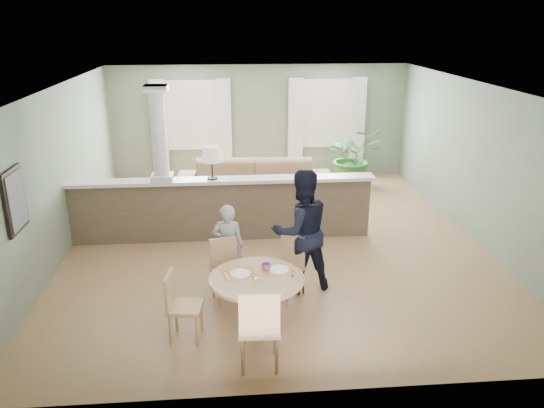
{
  "coord_description": "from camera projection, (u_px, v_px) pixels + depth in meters",
  "views": [
    {
      "loc": [
        -0.77,
        -8.56,
        3.73
      ],
      "look_at": [
        -0.13,
        -1.0,
        1.05
      ],
      "focal_mm": 35.0,
      "sensor_mm": 36.0,
      "label": 1
    }
  ],
  "objects": [
    {
      "name": "child_person",
      "position": [
        228.0,
        246.0,
        7.58
      ],
      "size": [
        0.5,
        0.37,
        1.27
      ],
      "primitive_type": "imported",
      "rotation": [
        0.0,
        0.0,
        3.0
      ],
      "color": "gray",
      "rests_on": "ground"
    },
    {
      "name": "chair_far_boy",
      "position": [
        226.0,
        267.0,
        7.28
      ],
      "size": [
        0.48,
        0.48,
        0.88
      ],
      "rotation": [
        0.0,
        0.0,
        0.26
      ],
      "color": "tan",
      "rests_on": "ground"
    },
    {
      "name": "pony_wall",
      "position": [
        217.0,
        201.0,
        9.22
      ],
      "size": [
        5.32,
        0.38,
        2.7
      ],
      "color": "brown",
      "rests_on": "ground"
    },
    {
      "name": "sofa",
      "position": [
        255.0,
        186.0,
        10.83
      ],
      "size": [
        3.26,
        1.42,
        0.93
      ],
      "primitive_type": "imported",
      "rotation": [
        0.0,
        0.0,
        -0.05
      ],
      "color": "#9A7254",
      "rests_on": "ground"
    },
    {
      "name": "chair_far_man",
      "position": [
        288.0,
        264.0,
        7.35
      ],
      "size": [
        0.57,
        0.57,
        0.9
      ],
      "rotation": [
        0.0,
        0.0,
        -0.72
      ],
      "color": "tan",
      "rests_on": "ground"
    },
    {
      "name": "chair_near",
      "position": [
        259.0,
        325.0,
        5.77
      ],
      "size": [
        0.48,
        0.48,
        1.02
      ],
      "rotation": [
        0.0,
        0.0,
        3.1
      ],
      "color": "tan",
      "rests_on": "ground"
    },
    {
      "name": "houseplant",
      "position": [
        353.0,
        157.0,
        12.2
      ],
      "size": [
        1.36,
        1.22,
        1.38
      ],
      "primitive_type": "imported",
      "rotation": [
        0.0,
        0.0,
        0.12
      ],
      "color": "#2E6628",
      "rests_on": "ground"
    },
    {
      "name": "ground",
      "position": [
        274.0,
        241.0,
        9.35
      ],
      "size": [
        8.0,
        8.0,
        0.0
      ],
      "primitive_type": "plane",
      "color": "tan",
      "rests_on": "ground"
    },
    {
      "name": "man_person",
      "position": [
        301.0,
        231.0,
        7.44
      ],
      "size": [
        1.01,
        0.87,
        1.79
      ],
      "primitive_type": "imported",
      "rotation": [
        0.0,
        0.0,
        3.4
      ],
      "color": "black",
      "rests_on": "ground"
    },
    {
      "name": "dining_table",
      "position": [
        257.0,
        287.0,
        6.56
      ],
      "size": [
        1.18,
        1.18,
        0.81
      ],
      "rotation": [
        0.0,
        0.0,
        0.24
      ],
      "color": "tan",
      "rests_on": "ground"
    },
    {
      "name": "room_shell",
      "position": [
        270.0,
        132.0,
        9.33
      ],
      "size": [
        7.02,
        8.02,
        2.71
      ],
      "color": "gray",
      "rests_on": "ground"
    },
    {
      "name": "chair_side",
      "position": [
        179.0,
        303.0,
        6.37
      ],
      "size": [
        0.45,
        0.45,
        0.88
      ],
      "rotation": [
        0.0,
        0.0,
        1.44
      ],
      "color": "tan",
      "rests_on": "ground"
    }
  ]
}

